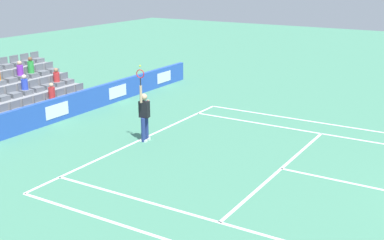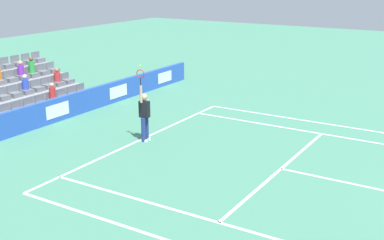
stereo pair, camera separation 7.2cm
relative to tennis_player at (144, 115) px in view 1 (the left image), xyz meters
The scene contains 9 objects.
line_baseline 1.01m from the tennis_player, 104.49° to the right, with size 10.97×0.10×0.01m, color white.
line_service 5.37m from the tennis_player, 90.58° to the left, with size 8.23×0.10×0.01m, color white.
line_singles_sideline_left 7.10m from the tennis_player, 54.71° to the left, with size 0.10×11.89×0.01m, color white.
line_singles_sideline_right 7.16m from the tennis_player, 126.00° to the left, with size 0.10×11.89×0.01m, color white.
line_doubles_sideline_right 8.04m from the tennis_player, 133.99° to the left, with size 0.10×11.89×0.01m, color white.
line_centre_mark 1.00m from the tennis_player, 116.52° to the right, with size 0.10×0.20×0.01m, color white.
sponsor_barrier 4.62m from the tennis_player, 90.67° to the right, with size 19.43×0.22×0.98m.
tennis_player is the anchor object (origin of this frame).
stadium_stand 7.53m from the tennis_player, 90.39° to the right, with size 6.20×3.80×2.59m.
Camera 1 is at (14.05, -1.18, 6.04)m, focal length 46.94 mm.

